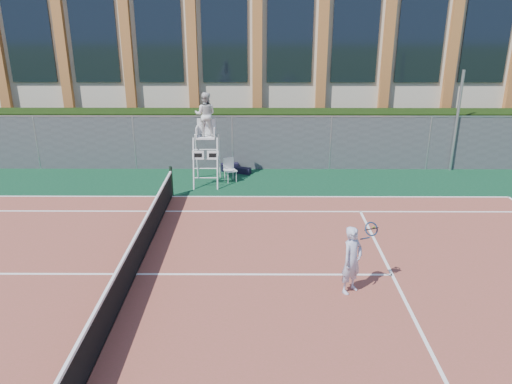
{
  "coord_description": "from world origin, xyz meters",
  "views": [
    {
      "loc": [
        3.06,
        -10.95,
        6.26
      ],
      "look_at": [
        2.99,
        3.0,
        1.12
      ],
      "focal_mm": 35.0,
      "sensor_mm": 36.0,
      "label": 1
    }
  ],
  "objects_px": {
    "steel_pole": "(457,122)",
    "tennis_player": "(352,260)",
    "umpire_chair": "(205,117)",
    "plastic_chair": "(230,168)"
  },
  "relations": [
    {
      "from": "steel_pole",
      "to": "tennis_player",
      "type": "xyz_separation_m",
      "value": [
        -5.76,
        -9.47,
        -1.17
      ]
    },
    {
      "from": "tennis_player",
      "to": "umpire_chair",
      "type": "bearing_deg",
      "value": 117.64
    },
    {
      "from": "plastic_chair",
      "to": "umpire_chair",
      "type": "bearing_deg",
      "value": -164.31
    },
    {
      "from": "umpire_chair",
      "to": "tennis_player",
      "type": "height_order",
      "value": "umpire_chair"
    },
    {
      "from": "steel_pole",
      "to": "umpire_chair",
      "type": "height_order",
      "value": "steel_pole"
    },
    {
      "from": "steel_pole",
      "to": "umpire_chair",
      "type": "bearing_deg",
      "value": -170.47
    },
    {
      "from": "steel_pole",
      "to": "plastic_chair",
      "type": "xyz_separation_m",
      "value": [
        -9.02,
        -1.42,
        -1.48
      ]
    },
    {
      "from": "umpire_chair",
      "to": "plastic_chair",
      "type": "relative_size",
      "value": 3.84
    },
    {
      "from": "steel_pole",
      "to": "plastic_chair",
      "type": "relative_size",
      "value": 4.47
    },
    {
      "from": "plastic_chair",
      "to": "steel_pole",
      "type": "bearing_deg",
      "value": 8.94
    }
  ]
}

